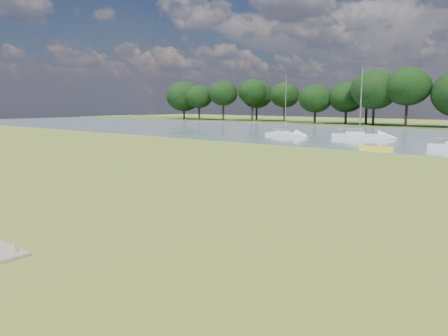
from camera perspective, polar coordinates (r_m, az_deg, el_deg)
The scene contains 5 objects.
ground at distance 24.33m, azimuth 0.53°, elevation -2.53°, with size 220.00×220.00×0.00m, color olive.
river at distance 62.66m, azimuth 25.20°, elevation 3.47°, with size 220.00×40.00×0.10m, color gray.
kayak at distance 45.56m, azimuth 19.25°, elevation 2.47°, with size 3.29×0.77×0.33m, color yellow.
sailboat_1 at distance 59.08m, azimuth 17.19°, elevation 4.20°, with size 7.11×4.57×9.17m.
sailboat_5 at distance 61.28m, azimuth 7.92°, elevation 4.54°, with size 5.88×2.15×8.24m.
Camera 1 is at (14.83, -18.70, 4.69)m, focal length 35.00 mm.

